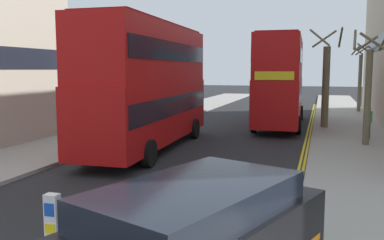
{
  "coord_description": "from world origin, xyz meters",
  "views": [
    {
      "loc": [
        4.94,
        -3.27,
        3.62
      ],
      "look_at": [
        0.5,
        11.0,
        1.8
      ],
      "focal_mm": 39.06,
      "sensor_mm": 36.0,
      "label": 1
    }
  ],
  "objects_px": {
    "double_decker_bus_away": "(149,83)",
    "pedestrian_far": "(368,122)",
    "keep_left_bollard": "(53,224)",
    "double_decker_bus_oncoming": "(281,79)"
  },
  "relations": [
    {
      "from": "keep_left_bollard",
      "to": "double_decker_bus_oncoming",
      "type": "relative_size",
      "value": 0.1
    },
    {
      "from": "double_decker_bus_away",
      "to": "pedestrian_far",
      "type": "height_order",
      "value": "double_decker_bus_away"
    },
    {
      "from": "keep_left_bollard",
      "to": "double_decker_bus_oncoming",
      "type": "distance_m",
      "value": 20.7
    },
    {
      "from": "pedestrian_far",
      "to": "double_decker_bus_oncoming",
      "type": "bearing_deg",
      "value": 135.59
    },
    {
      "from": "keep_left_bollard",
      "to": "double_decker_bus_oncoming",
      "type": "height_order",
      "value": "double_decker_bus_oncoming"
    },
    {
      "from": "double_decker_bus_oncoming",
      "to": "keep_left_bollard",
      "type": "bearing_deg",
      "value": -96.75
    },
    {
      "from": "keep_left_bollard",
      "to": "double_decker_bus_oncoming",
      "type": "xyz_separation_m",
      "value": [
        2.42,
        20.41,
        2.42
      ]
    },
    {
      "from": "pedestrian_far",
      "to": "keep_left_bollard",
      "type": "bearing_deg",
      "value": -114.7
    },
    {
      "from": "double_decker_bus_away",
      "to": "double_decker_bus_oncoming",
      "type": "distance_m",
      "value": 10.94
    },
    {
      "from": "double_decker_bus_away",
      "to": "pedestrian_far",
      "type": "xyz_separation_m",
      "value": [
        9.7,
        5.07,
        -2.04
      ]
    }
  ]
}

